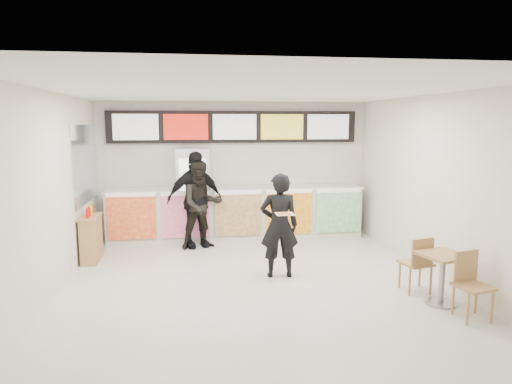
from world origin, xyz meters
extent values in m
plane|color=beige|center=(0.00, 0.00, 0.00)|extent=(7.00, 7.00, 0.00)
plane|color=white|center=(0.00, 0.00, 3.00)|extent=(7.00, 7.00, 0.00)
plane|color=silver|center=(0.00, 3.50, 1.50)|extent=(6.00, 0.00, 6.00)
plane|color=silver|center=(-3.00, 0.00, 1.50)|extent=(0.00, 7.00, 7.00)
plane|color=silver|center=(3.00, 0.00, 1.50)|extent=(0.00, 7.00, 7.00)
cube|color=silver|center=(0.00, 3.10, 0.55)|extent=(5.50, 0.70, 1.10)
cube|color=silver|center=(0.00, 3.10, 1.12)|extent=(5.56, 0.76, 0.04)
cube|color=red|center=(-2.20, 2.72, 0.61)|extent=(0.99, 0.02, 0.90)
cube|color=#E533A9|center=(-1.10, 2.72, 0.61)|extent=(0.99, 0.02, 0.90)
cube|color=brown|center=(0.00, 2.72, 0.61)|extent=(0.99, 0.02, 0.90)
cube|color=yellow|center=(1.10, 2.72, 0.61)|extent=(0.99, 0.02, 0.90)
cube|color=green|center=(2.20, 2.72, 0.61)|extent=(0.99, 0.02, 0.90)
cube|color=black|center=(0.00, 3.42, 2.45)|extent=(5.50, 0.12, 0.70)
cube|color=silver|center=(-2.12, 3.35, 2.45)|extent=(0.95, 0.02, 0.55)
cube|color=red|center=(-1.06, 3.35, 2.45)|extent=(0.95, 0.02, 0.55)
cube|color=silver|center=(0.00, 3.35, 2.45)|extent=(0.95, 0.02, 0.55)
cube|color=yellow|center=(1.06, 3.35, 2.45)|extent=(0.95, 0.02, 0.55)
cube|color=silver|center=(2.12, 3.35, 2.45)|extent=(0.95, 0.02, 0.55)
cube|color=white|center=(-0.93, 3.12, 1.00)|extent=(0.70, 0.65, 2.00)
cube|color=white|center=(-0.93, 2.78, 1.05)|extent=(0.54, 0.02, 1.50)
cylinder|color=#197B16|center=(-1.14, 2.82, 0.45)|extent=(0.07, 0.07, 0.22)
cylinder|color=orange|center=(-1.00, 2.82, 0.45)|extent=(0.07, 0.07, 0.22)
cylinder|color=red|center=(-0.86, 2.82, 0.45)|extent=(0.07, 0.07, 0.22)
cylinder|color=blue|center=(-0.72, 2.82, 0.45)|extent=(0.07, 0.07, 0.22)
cylinder|color=orange|center=(-1.14, 2.82, 0.83)|extent=(0.07, 0.07, 0.22)
cylinder|color=red|center=(-1.00, 2.82, 0.83)|extent=(0.07, 0.07, 0.22)
cylinder|color=blue|center=(-0.86, 2.82, 0.83)|extent=(0.07, 0.07, 0.22)
cylinder|color=#197B16|center=(-0.72, 2.82, 0.83)|extent=(0.07, 0.07, 0.22)
cylinder|color=red|center=(-1.14, 2.82, 1.21)|extent=(0.07, 0.07, 0.22)
cylinder|color=blue|center=(-1.00, 2.82, 1.21)|extent=(0.07, 0.07, 0.22)
cylinder|color=#197B16|center=(-0.86, 2.82, 1.21)|extent=(0.07, 0.07, 0.22)
cylinder|color=orange|center=(-0.72, 2.82, 1.21)|extent=(0.07, 0.07, 0.22)
cylinder|color=blue|center=(-1.14, 2.82, 1.59)|extent=(0.07, 0.07, 0.22)
cylinder|color=#197B16|center=(-1.00, 2.82, 1.59)|extent=(0.07, 0.07, 0.22)
cylinder|color=orange|center=(-0.86, 2.82, 1.59)|extent=(0.07, 0.07, 0.22)
cylinder|color=red|center=(-0.72, 2.82, 1.59)|extent=(0.07, 0.07, 0.22)
cube|color=#B2B7BF|center=(-2.99, 2.45, 1.75)|extent=(0.01, 2.00, 1.50)
imported|color=black|center=(0.45, 0.49, 0.87)|extent=(0.67, 0.47, 1.74)
imported|color=black|center=(-0.77, 2.45, 0.89)|extent=(1.02, 0.88, 1.79)
imported|color=black|center=(-0.90, 2.55, 0.99)|extent=(1.25, 0.80, 1.97)
cube|color=beige|center=(0.45, 0.04, 1.15)|extent=(0.28, 0.28, 0.01)
cone|color=#CC7233|center=(0.45, 0.04, 1.16)|extent=(0.36, 0.36, 0.02)
cube|color=tan|center=(2.50, -1.00, 0.71)|extent=(0.71, 0.71, 0.04)
cylinder|color=gray|center=(2.50, -1.00, 0.35)|extent=(0.08, 0.08, 0.70)
cylinder|color=gray|center=(2.50, -1.00, 0.01)|extent=(0.43, 0.43, 0.03)
cube|color=tan|center=(2.63, -1.52, 0.44)|extent=(0.50, 0.50, 0.04)
cube|color=tan|center=(2.63, -1.33, 0.66)|extent=(0.39, 0.12, 0.41)
cube|color=tan|center=(2.37, -0.47, 0.44)|extent=(0.50, 0.50, 0.04)
cube|color=tan|center=(2.37, -0.66, 0.66)|extent=(0.39, 0.12, 0.41)
cube|color=tan|center=(-2.82, 1.81, 0.41)|extent=(0.27, 0.72, 0.81)
cube|color=tan|center=(-2.82, 1.81, 0.83)|extent=(0.31, 0.76, 0.04)
cylinder|color=red|center=(-2.82, 1.61, 0.93)|extent=(0.05, 0.05, 0.16)
cylinder|color=red|center=(-2.82, 1.77, 0.93)|extent=(0.05, 0.05, 0.16)
cylinder|color=yellow|center=(-2.82, 1.92, 0.93)|extent=(0.05, 0.05, 0.16)
cylinder|color=brown|center=(-2.82, 2.07, 0.93)|extent=(0.05, 0.05, 0.16)
camera|label=1|loc=(-0.95, -6.72, 2.54)|focal=32.00mm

